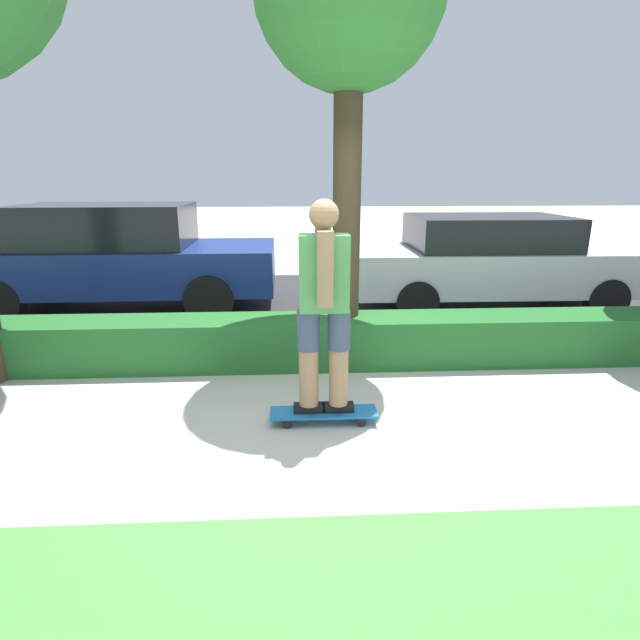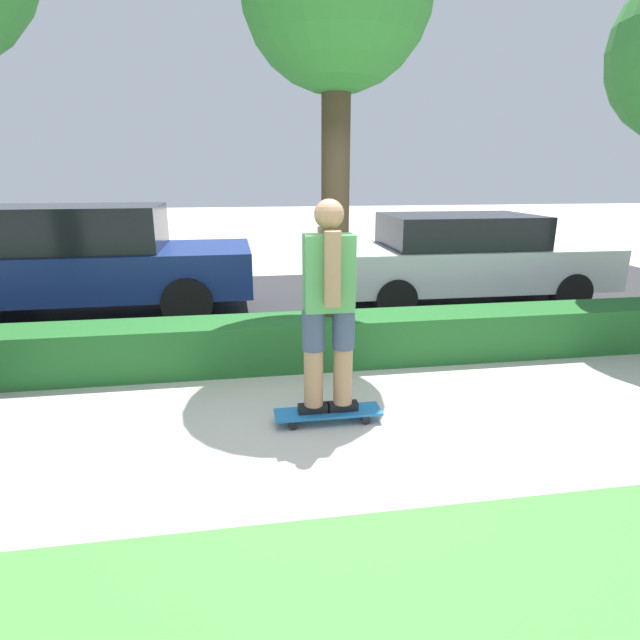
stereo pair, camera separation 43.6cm
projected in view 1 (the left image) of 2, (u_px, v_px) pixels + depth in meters
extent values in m
plane|color=#BCB7AD|center=(323.00, 436.00, 4.02)|extent=(60.00, 60.00, 0.00)
cube|color=#2D2D30|center=(308.00, 305.00, 8.04)|extent=(16.48, 5.00, 0.01)
cube|color=#236028|center=(314.00, 341.00, 5.47)|extent=(16.48, 0.60, 0.53)
cube|color=#1E6BAD|center=(324.00, 412.00, 4.21)|extent=(0.90, 0.24, 0.02)
cylinder|color=black|center=(361.00, 422.00, 4.16)|extent=(0.08, 0.04, 0.08)
cylinder|color=black|center=(358.00, 412.00, 4.33)|extent=(0.08, 0.04, 0.08)
cylinder|color=black|center=(287.00, 424.00, 4.13)|extent=(0.08, 0.04, 0.08)
cylinder|color=black|center=(287.00, 414.00, 4.30)|extent=(0.08, 0.04, 0.08)
cube|color=black|center=(309.00, 408.00, 4.20)|extent=(0.26, 0.09, 0.07)
cylinder|color=#A37556|center=(309.00, 359.00, 4.07)|extent=(0.16, 0.16, 0.81)
cylinder|color=#3D4766|center=(308.00, 330.00, 4.00)|extent=(0.18, 0.18, 0.33)
cube|color=black|center=(338.00, 407.00, 4.21)|extent=(0.26, 0.09, 0.07)
cylinder|color=#A37556|center=(339.00, 358.00, 4.08)|extent=(0.16, 0.16, 0.81)
cylinder|color=#3D4766|center=(339.00, 330.00, 4.02)|extent=(0.18, 0.18, 0.33)
cube|color=#519356|center=(324.00, 273.00, 3.88)|extent=(0.39, 0.21, 0.60)
cylinder|color=#A37556|center=(325.00, 269.00, 3.71)|extent=(0.13, 0.13, 0.57)
cylinder|color=#A37556|center=(323.00, 262.00, 4.02)|extent=(0.13, 0.13, 0.57)
sphere|color=#A37556|center=(324.00, 214.00, 3.75)|extent=(0.23, 0.23, 0.23)
cylinder|color=#423323|center=(347.00, 217.00, 5.23)|extent=(0.29, 0.29, 3.19)
cube|color=navy|center=(121.00, 267.00, 7.58)|extent=(4.67, 1.84, 0.64)
cube|color=black|center=(107.00, 225.00, 7.40)|extent=(2.44, 1.59, 0.62)
cylinder|color=black|center=(209.00, 299.00, 6.97)|extent=(0.69, 0.21, 0.69)
cylinder|color=black|center=(224.00, 277.00, 8.52)|extent=(0.69, 0.21, 0.69)
cylinder|color=black|center=(52.00, 278.00, 8.37)|extent=(0.69, 0.21, 0.69)
cube|color=silver|center=(493.00, 268.00, 7.78)|extent=(4.47, 1.78, 0.63)
cube|color=black|center=(488.00, 232.00, 7.62)|extent=(2.33, 1.55, 0.49)
cylinder|color=black|center=(606.00, 299.00, 7.17)|extent=(0.60, 0.21, 0.60)
cylinder|color=black|center=(551.00, 277.00, 8.71)|extent=(0.60, 0.21, 0.60)
cylinder|color=black|center=(417.00, 302.00, 7.03)|extent=(0.60, 0.21, 0.60)
cylinder|color=black|center=(394.00, 279.00, 8.57)|extent=(0.60, 0.21, 0.60)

